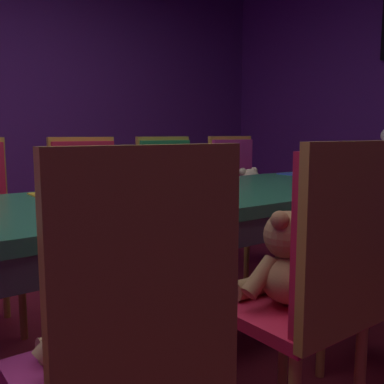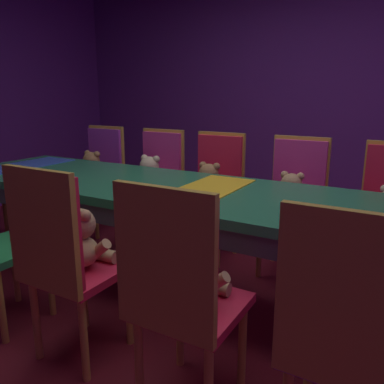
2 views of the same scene
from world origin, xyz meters
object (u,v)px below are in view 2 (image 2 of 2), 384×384
Objects in this scene: banquet_table at (206,204)px; teddy_left_1 at (355,309)px; teddy_left_3 at (82,242)px; chair_right_3 at (217,182)px; teddy_left_2 at (195,273)px; chair_right_4 at (159,175)px; teddy_right_4 at (149,178)px; teddy_right_2 at (290,197)px; chair_right_2 at (296,191)px; teddy_right_3 at (208,186)px; chair_left_2 at (176,284)px; chair_left_3 at (58,250)px; chair_right_5 at (102,168)px; chair_left_1 at (348,326)px; teddy_right_5 at (91,170)px.

banquet_table is 12.52× the size of teddy_left_1.
chair_right_3 reaches higher than teddy_left_3.
chair_right_4 is at bearing 38.76° from teddy_left_2.
teddy_left_2 is 1.82m from teddy_right_4.
teddy_right_2 is at bearing 24.48° from teddy_left_1.
teddy_right_4 is (-0.16, 1.20, 0.00)m from chair_right_2.
teddy_right_3 is at bearing 43.17° from teddy_left_1.
teddy_right_3 reaches higher than teddy_right_2.
chair_left_2 is 0.64m from chair_left_3.
teddy_right_2 is 1.21m from chair_right_4.
teddy_left_3 is (0.16, 0.64, -0.01)m from chair_left_2.
chair_right_5 reaches higher than teddy_left_3.
chair_left_3 is (-0.01, 1.24, 0.00)m from chair_left_1.
teddy_right_5 is (0.01, 1.22, 0.00)m from teddy_right_3.
chair_right_4 is (1.50, 0.57, 0.01)m from teddy_left_3.
teddy_right_3 is (-0.15, 0.64, -0.00)m from chair_right_2.
teddy_left_2 is (0.12, 0.60, -0.02)m from chair_left_1.
chair_left_2 is 1.93m from teddy_right_4.
chair_left_2 is at bearing 51.04° from teddy_right_5.
chair_left_2 is at bearing 0.37° from chair_right_2.
banquet_table is at bearing 20.79° from chair_left_2.
chair_left_1 is 2.34m from teddy_right_4.
chair_right_3 is at bearing 180.00° from teddy_right_3.
teddy_left_1 is 0.87× the size of teddy_right_4.
banquet_table is 11.33× the size of teddy_right_5.
teddy_right_4 reaches higher than teddy_right_2.
teddy_right_2 is 0.32× the size of chair_right_5.
teddy_right_5 is (-0.15, 1.87, -0.00)m from chair_right_2.
chair_left_1 is 0.60m from chair_left_2.
chair_right_2 reaches higher than teddy_right_4.
chair_right_5 is at bearing -103.34° from teddy_right_4.
teddy_right_3 is at bearing 0.61° from chair_left_3.
chair_left_2 is at bearing 36.25° from chair_right_4.
teddy_right_4 is (1.51, 1.21, 0.00)m from chair_left_2.
banquet_table is 0.76m from teddy_left_3.
teddy_right_2 is 1.20m from teddy_right_4.
banquet_table is 0.75m from teddy_right_2.
teddy_right_3 is (1.35, 0.02, 0.00)m from teddy_left_3.
chair_right_2 is 1.20m from chair_right_4.
chair_left_2 is at bearing 105.61° from teddy_left_1.
teddy_left_1 is at bearing 58.94° from chair_right_5.
teddy_left_2 is at bearing 38.76° from chair_right_4.
chair_right_2 is 1.87m from teddy_right_5.
chair_left_3 is at bearing 158.87° from banquet_table.
chair_right_2 reaches higher than teddy_left_3.
teddy_left_1 is at bearing 50.75° from chair_right_4.
chair_left_1 is at bearing 48.14° from chair_right_4.
chair_right_2 and chair_right_4 have the same top height.
chair_left_1 is at bearing 37.65° from chair_right_3.
teddy_right_5 reaches higher than teddy_left_1.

